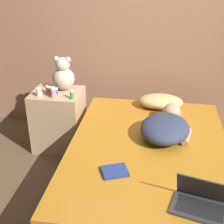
{
  "coord_description": "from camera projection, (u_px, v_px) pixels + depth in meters",
  "views": [
    {
      "loc": [
        0.03,
        -2.24,
        1.91
      ],
      "look_at": [
        -0.35,
        0.24,
        0.67
      ],
      "focal_mm": 50.0,
      "sensor_mm": 36.0,
      "label": 1
    }
  ],
  "objects": [
    {
      "name": "ground_plane",
      "position": [
        146.0,
        192.0,
        2.84
      ],
      "size": [
        12.0,
        12.0,
        0.0
      ],
      "primitive_type": "plane",
      "color": "brown"
    },
    {
      "name": "wall_back",
      "position": [
        158.0,
        21.0,
        3.35
      ],
      "size": [
        8.0,
        0.06,
        2.6
      ],
      "color": "#996B51",
      "rests_on": "ground_plane"
    },
    {
      "name": "bed",
      "position": [
        147.0,
        170.0,
        2.73
      ],
      "size": [
        1.37,
        1.91,
        0.49
      ],
      "color": "brown",
      "rests_on": "ground_plane"
    },
    {
      "name": "nightstand",
      "position": [
        59.0,
        120.0,
        3.4
      ],
      "size": [
        0.52,
        0.45,
        0.65
      ],
      "color": "tan",
      "rests_on": "ground_plane"
    },
    {
      "name": "pillow",
      "position": [
        161.0,
        102.0,
        3.27
      ],
      "size": [
        0.46,
        0.28,
        0.14
      ],
      "color": "tan",
      "rests_on": "bed"
    },
    {
      "name": "person_lying",
      "position": [
        166.0,
        126.0,
        2.75
      ],
      "size": [
        0.51,
        0.71,
        0.18
      ],
      "rotation": [
        0.0,
        0.0,
        -0.19
      ],
      "color": "#2D3851",
      "rests_on": "bed"
    },
    {
      "name": "laptop",
      "position": [
        201.0,
        201.0,
        1.96
      ],
      "size": [
        0.39,
        0.3,
        0.22
      ],
      "rotation": [
        0.0,
        0.0,
        -0.25
      ],
      "color": "#333338",
      "rests_on": "bed"
    },
    {
      "name": "teddy_bear",
      "position": [
        63.0,
        75.0,
        3.26
      ],
      "size": [
        0.23,
        0.23,
        0.36
      ],
      "color": "beige",
      "rests_on": "nightstand"
    },
    {
      "name": "bottle_blue",
      "position": [
        57.0,
        91.0,
        3.19
      ],
      "size": [
        0.03,
        0.03,
        0.07
      ],
      "color": "#3866B2",
      "rests_on": "nightstand"
    },
    {
      "name": "bottle_amber",
      "position": [
        47.0,
        89.0,
        3.22
      ],
      "size": [
        0.03,
        0.03,
        0.08
      ],
      "color": "gold",
      "rests_on": "nightstand"
    },
    {
      "name": "bottle_pink",
      "position": [
        53.0,
        92.0,
        3.11
      ],
      "size": [
        0.05,
        0.05,
        0.11
      ],
      "color": "pink",
      "rests_on": "nightstand"
    },
    {
      "name": "bottle_red",
      "position": [
        50.0,
        91.0,
        3.17
      ],
      "size": [
        0.05,
        0.05,
        0.09
      ],
      "color": "#B72D2D",
      "rests_on": "nightstand"
    },
    {
      "name": "bottle_clear",
      "position": [
        39.0,
        92.0,
        3.14
      ],
      "size": [
        0.05,
        0.05,
        0.09
      ],
      "color": "silver",
      "rests_on": "nightstand"
    },
    {
      "name": "bottle_green",
      "position": [
        72.0,
        95.0,
        3.08
      ],
      "size": [
        0.04,
        0.04,
        0.09
      ],
      "color": "#3D8E4C",
      "rests_on": "nightstand"
    },
    {
      "name": "book",
      "position": [
        115.0,
        171.0,
        2.3
      ],
      "size": [
        0.23,
        0.21,
        0.02
      ],
      "rotation": [
        0.0,
        0.0,
        0.39
      ],
      "color": "navy",
      "rests_on": "bed"
    }
  ]
}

